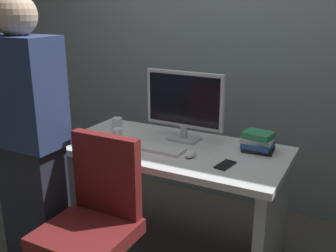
{
  "coord_description": "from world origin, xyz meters",
  "views": [
    {
      "loc": [
        1.05,
        -2.05,
        1.57
      ],
      "look_at": [
        0.0,
        -0.05,
        0.87
      ],
      "focal_mm": 41.5,
      "sensor_mm": 36.0,
      "label": 1
    }
  ],
  "objects_px": {
    "cup_near_keyboard": "(117,135)",
    "cup_by_monitor": "(117,124)",
    "cell_phone": "(225,165)",
    "person_at_desk": "(30,146)",
    "monitor": "(184,102)",
    "office_chair": "(94,235)",
    "desk": "(172,179)",
    "keyboard": "(151,147)",
    "book_stack": "(258,142)",
    "mouse": "(190,154)"
  },
  "relations": [
    {
      "from": "cup_near_keyboard",
      "to": "cup_by_monitor",
      "type": "relative_size",
      "value": 1.04
    },
    {
      "from": "cell_phone",
      "to": "person_at_desk",
      "type": "bearing_deg",
      "value": -142.82
    },
    {
      "from": "monitor",
      "to": "person_at_desk",
      "type": "bearing_deg",
      "value": -125.4
    },
    {
      "from": "office_chair",
      "to": "desk",
      "type": "bearing_deg",
      "value": 80.26
    },
    {
      "from": "desk",
      "to": "cup_near_keyboard",
      "type": "bearing_deg",
      "value": -166.3
    },
    {
      "from": "cup_by_monitor",
      "to": "desk",
      "type": "bearing_deg",
      "value": -14.51
    },
    {
      "from": "keyboard",
      "to": "book_stack",
      "type": "bearing_deg",
      "value": 26.59
    },
    {
      "from": "desk",
      "to": "monitor",
      "type": "bearing_deg",
      "value": 84.79
    },
    {
      "from": "person_at_desk",
      "to": "cell_phone",
      "type": "height_order",
      "value": "person_at_desk"
    },
    {
      "from": "office_chair",
      "to": "cell_phone",
      "type": "relative_size",
      "value": 6.53
    },
    {
      "from": "desk",
      "to": "cell_phone",
      "type": "xyz_separation_m",
      "value": [
        0.4,
        -0.13,
        0.23
      ]
    },
    {
      "from": "person_at_desk",
      "to": "office_chair",
      "type": "bearing_deg",
      "value": -3.57
    },
    {
      "from": "mouse",
      "to": "book_stack",
      "type": "height_order",
      "value": "book_stack"
    },
    {
      "from": "monitor",
      "to": "cup_by_monitor",
      "type": "height_order",
      "value": "monitor"
    },
    {
      "from": "person_at_desk",
      "to": "cell_phone",
      "type": "distance_m",
      "value": 1.08
    },
    {
      "from": "mouse",
      "to": "cup_near_keyboard",
      "type": "bearing_deg",
      "value": 178.09
    },
    {
      "from": "desk",
      "to": "person_at_desk",
      "type": "bearing_deg",
      "value": -130.51
    },
    {
      "from": "desk",
      "to": "cup_by_monitor",
      "type": "height_order",
      "value": "cup_by_monitor"
    },
    {
      "from": "office_chair",
      "to": "cup_by_monitor",
      "type": "relative_size",
      "value": 10.62
    },
    {
      "from": "keyboard",
      "to": "monitor",
      "type": "bearing_deg",
      "value": 67.86
    },
    {
      "from": "office_chair",
      "to": "monitor",
      "type": "relative_size",
      "value": 1.74
    },
    {
      "from": "cup_by_monitor",
      "to": "cell_phone",
      "type": "bearing_deg",
      "value": -16.14
    },
    {
      "from": "office_chair",
      "to": "mouse",
      "type": "xyz_separation_m",
      "value": [
        0.29,
        0.56,
        0.31
      ]
    },
    {
      "from": "cup_near_keyboard",
      "to": "book_stack",
      "type": "height_order",
      "value": "book_stack"
    },
    {
      "from": "office_chair",
      "to": "keyboard",
      "type": "relative_size",
      "value": 2.19
    },
    {
      "from": "mouse",
      "to": "cup_near_keyboard",
      "type": "height_order",
      "value": "cup_near_keyboard"
    },
    {
      "from": "person_at_desk",
      "to": "monitor",
      "type": "height_order",
      "value": "person_at_desk"
    },
    {
      "from": "cup_near_keyboard",
      "to": "cell_phone",
      "type": "xyz_separation_m",
      "value": [
        0.76,
        -0.05,
        -0.04
      ]
    },
    {
      "from": "desk",
      "to": "cup_by_monitor",
      "type": "bearing_deg",
      "value": 165.49
    },
    {
      "from": "person_at_desk",
      "to": "mouse",
      "type": "distance_m",
      "value": 0.9
    },
    {
      "from": "person_at_desk",
      "to": "cup_by_monitor",
      "type": "bearing_deg",
      "value": 87.0
    },
    {
      "from": "desk",
      "to": "mouse",
      "type": "relative_size",
      "value": 14.35
    },
    {
      "from": "cup_by_monitor",
      "to": "cell_phone",
      "type": "distance_m",
      "value": 0.95
    },
    {
      "from": "cup_near_keyboard",
      "to": "cup_by_monitor",
      "type": "height_order",
      "value": "cup_near_keyboard"
    },
    {
      "from": "keyboard",
      "to": "cell_phone",
      "type": "distance_m",
      "value": 0.5
    },
    {
      "from": "mouse",
      "to": "keyboard",
      "type": "bearing_deg",
      "value": 177.11
    },
    {
      "from": "desk",
      "to": "cup_near_keyboard",
      "type": "height_order",
      "value": "cup_near_keyboard"
    },
    {
      "from": "monitor",
      "to": "cup_near_keyboard",
      "type": "bearing_deg",
      "value": -147.4
    },
    {
      "from": "office_chair",
      "to": "book_stack",
      "type": "bearing_deg",
      "value": 53.93
    },
    {
      "from": "desk",
      "to": "book_stack",
      "type": "distance_m",
      "value": 0.6
    },
    {
      "from": "cup_near_keyboard",
      "to": "cell_phone",
      "type": "relative_size",
      "value": 0.64
    },
    {
      "from": "person_at_desk",
      "to": "cup_near_keyboard",
      "type": "relative_size",
      "value": 17.87
    },
    {
      "from": "office_chair",
      "to": "keyboard",
      "type": "bearing_deg",
      "value": 88.13
    },
    {
      "from": "desk",
      "to": "monitor",
      "type": "distance_m",
      "value": 0.5
    },
    {
      "from": "cup_near_keyboard",
      "to": "person_at_desk",
      "type": "bearing_deg",
      "value": -109.24
    },
    {
      "from": "person_at_desk",
      "to": "desk",
      "type": "bearing_deg",
      "value": 49.49
    },
    {
      "from": "cell_phone",
      "to": "book_stack",
      "type": "bearing_deg",
      "value": 81.97
    },
    {
      "from": "keyboard",
      "to": "cell_phone",
      "type": "xyz_separation_m",
      "value": [
        0.5,
        -0.04,
        -0.01
      ]
    },
    {
      "from": "office_chair",
      "to": "cup_by_monitor",
      "type": "bearing_deg",
      "value": 116.16
    },
    {
      "from": "office_chair",
      "to": "cup_by_monitor",
      "type": "height_order",
      "value": "office_chair"
    }
  ]
}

